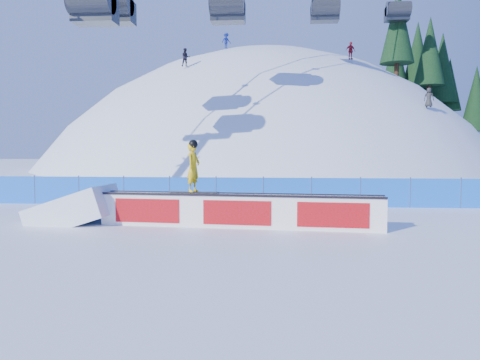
{
  "coord_description": "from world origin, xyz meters",
  "views": [
    {
      "loc": [
        1.65,
        -15.03,
        2.47
      ],
      "look_at": [
        0.31,
        1.06,
        1.34
      ],
      "focal_mm": 35.0,
      "sensor_mm": 36.0,
      "label": 1
    }
  ],
  "objects": [
    {
      "name": "snowboarder",
      "position": [
        -1.0,
        -0.69,
        1.86
      ],
      "size": [
        1.6,
        0.65,
        1.65
      ],
      "rotation": [
        0.0,
        0.0,
        1.25
      ],
      "color": "black",
      "rests_on": "rail_box"
    },
    {
      "name": "snow_ramp",
      "position": [
        -5.04,
        -0.35,
        0.0
      ],
      "size": [
        2.93,
        1.97,
        1.74
      ],
      "primitive_type": null,
      "rotation": [
        0.0,
        -0.31,
        -0.08
      ],
      "color": "white",
      "rests_on": "ground"
    },
    {
      "name": "rail_box",
      "position": [
        0.41,
        -0.81,
        0.52
      ],
      "size": [
        8.78,
        1.34,
        1.05
      ],
      "rotation": [
        0.0,
        0.0,
        -0.08
      ],
      "color": "white",
      "rests_on": "ground"
    },
    {
      "name": "snow_hill",
      "position": [
        0.0,
        42.0,
        -18.0
      ],
      "size": [
        64.0,
        64.0,
        64.0
      ],
      "color": "silver",
      "rests_on": "ground"
    },
    {
      "name": "distant_skiers",
      "position": [
        1.58,
        30.98,
        11.15
      ],
      "size": [
        22.22,
        11.22,
        9.02
      ],
      "color": "black",
      "rests_on": "ground"
    },
    {
      "name": "ground",
      "position": [
        0.0,
        0.0,
        0.0
      ],
      "size": [
        160.0,
        160.0,
        0.0
      ],
      "primitive_type": "plane",
      "color": "white",
      "rests_on": "ground"
    },
    {
      "name": "safety_fence",
      "position": [
        0.0,
        4.5,
        0.6
      ],
      "size": [
        22.05,
        0.05,
        1.3
      ],
      "color": "blue",
      "rests_on": "ground"
    }
  ]
}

